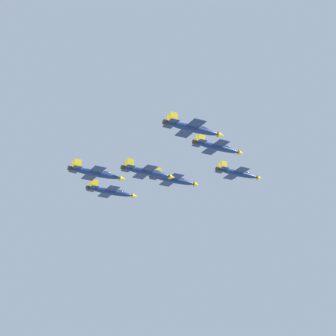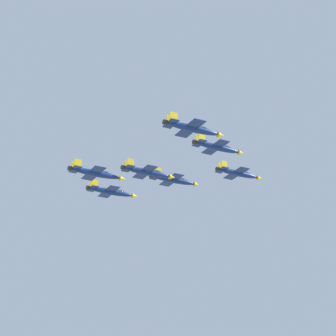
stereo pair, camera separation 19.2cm
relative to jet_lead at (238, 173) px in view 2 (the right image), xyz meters
The scene contains 7 objects.
jet_lead is the anchor object (origin of this frame).
jet_left_wingman 22.51m from the jet_lead, 16.62° to the right, with size 18.38×12.16×4.07m.
jet_right_wingman 22.51m from the jet_lead, 64.11° to the left, with size 17.55×11.67×3.92m.
jet_left_outer 45.11m from the jet_lead, 16.62° to the right, with size 18.46×12.21×4.09m.
jet_right_outer 45.19m from the jet_lead, 64.12° to the left, with size 18.60×12.29×4.12m.
jet_slot_rear 34.87m from the jet_lead, 23.75° to the left, with size 17.81×11.78×3.94m.
jet_trailing 52.43m from the jet_lead, 23.75° to the left, with size 17.69×11.76×3.95m.
Camera 2 is at (33.51, 192.91, 70.97)m, focal length 73.07 mm.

